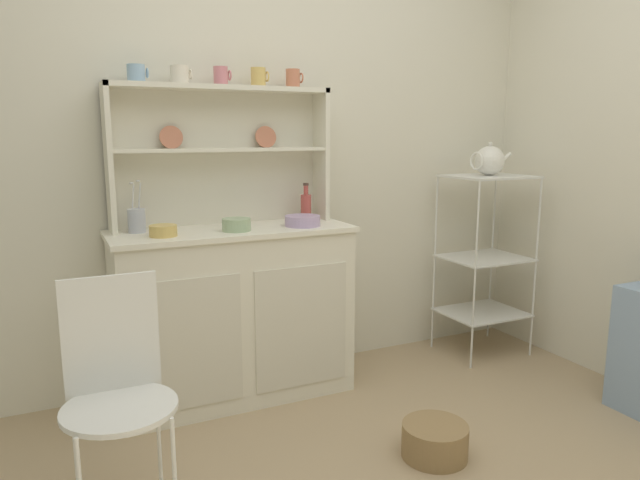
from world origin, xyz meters
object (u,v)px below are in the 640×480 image
at_px(bakers_rack, 485,247).
at_px(bowl_mixing_large, 163,231).
at_px(utensil_jar, 137,220).
at_px(porcelain_teapot, 489,161).
at_px(hutch_shelf_unit, 220,144).
at_px(jam_bottle, 306,206).
at_px(floor_basket, 435,441).
at_px(hutch_cabinet, 234,311).
at_px(wire_chair, 116,381).
at_px(cup_sky_0, 136,73).

relative_size(bakers_rack, bowl_mixing_large, 8.72).
xyz_separation_m(utensil_jar, porcelain_teapot, (1.94, -0.14, 0.24)).
xyz_separation_m(hutch_shelf_unit, bakers_rack, (1.51, -0.23, -0.61)).
bearing_deg(porcelain_teapot, jam_bottle, 172.17).
distance_m(floor_basket, bowl_mixing_large, 1.46).
distance_m(hutch_cabinet, wire_chair, 1.02).
bearing_deg(utensil_jar, jam_bottle, 0.52).
bearing_deg(wire_chair, utensil_jar, 96.48).
bearing_deg(wire_chair, jam_bottle, 59.63).
bearing_deg(porcelain_teapot, floor_basket, -138.77).
bearing_deg(porcelain_teapot, hutch_cabinet, 177.62).
bearing_deg(wire_chair, hutch_cabinet, 71.29).
relative_size(wire_chair, porcelain_teapot, 3.28).
relative_size(floor_basket, utensil_jar, 1.12).
bearing_deg(wire_chair, hutch_shelf_unit, 76.41).
distance_m(hutch_cabinet, hutch_shelf_unit, 0.83).
distance_m(wire_chair, floor_basket, 1.28).
bearing_deg(floor_basket, hutch_cabinet, 121.91).
xyz_separation_m(bakers_rack, jam_bottle, (-1.09, 0.15, 0.29)).
distance_m(hutch_shelf_unit, utensil_jar, 0.55).
bearing_deg(hutch_cabinet, hutch_shelf_unit, 90.00).
relative_size(floor_basket, porcelain_teapot, 1.04).
xyz_separation_m(cup_sky_0, porcelain_teapot, (1.90, -0.19, -0.42)).
height_order(cup_sky_0, utensil_jar, cup_sky_0).
distance_m(floor_basket, jam_bottle, 1.31).
height_order(jam_bottle, porcelain_teapot, porcelain_teapot).
bearing_deg(utensil_jar, bowl_mixing_large, -59.35).
height_order(hutch_shelf_unit, bowl_mixing_large, hutch_shelf_unit).
bearing_deg(bakers_rack, hutch_cabinet, 177.62).
bearing_deg(hutch_shelf_unit, bakers_rack, -8.53).
xyz_separation_m(floor_basket, bowl_mixing_large, (-0.90, 0.82, 0.81)).
bearing_deg(floor_basket, hutch_shelf_unit, 117.76).
bearing_deg(jam_bottle, bakers_rack, -7.82).
relative_size(bakers_rack, cup_sky_0, 11.48).
bearing_deg(bowl_mixing_large, porcelain_teapot, 0.32).
xyz_separation_m(hutch_cabinet, cup_sky_0, (-0.39, 0.12, 1.13)).
height_order(cup_sky_0, bowl_mixing_large, cup_sky_0).
bearing_deg(floor_basket, utensil_jar, 135.30).
bearing_deg(utensil_jar, cup_sky_0, 46.39).
height_order(hutch_shelf_unit, bakers_rack, hutch_shelf_unit).
bearing_deg(utensil_jar, wire_chair, -103.54).
xyz_separation_m(jam_bottle, porcelain_teapot, (1.08, -0.15, 0.22)).
height_order(wire_chair, jam_bottle, jam_bottle).
relative_size(floor_basket, jam_bottle, 1.38).
xyz_separation_m(floor_basket, cup_sky_0, (-0.95, 1.02, 1.50)).
bearing_deg(hutch_cabinet, porcelain_teapot, -2.38).
relative_size(hutch_shelf_unit, utensil_jar, 4.49).
xyz_separation_m(hutch_shelf_unit, wire_chair, (-0.64, -0.96, -0.73)).
distance_m(hutch_shelf_unit, porcelain_teapot, 1.53).
bearing_deg(cup_sky_0, utensil_jar, -133.61).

